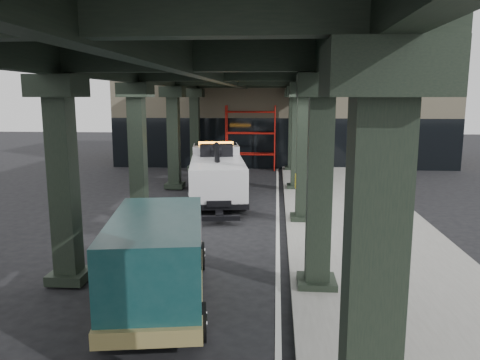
% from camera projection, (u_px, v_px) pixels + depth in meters
% --- Properties ---
extents(ground, '(90.00, 90.00, 0.00)m').
position_uv_depth(ground, '(225.00, 238.00, 15.17)').
color(ground, black).
rests_on(ground, ground).
extents(sidewalk, '(5.00, 40.00, 0.15)m').
position_uv_depth(sidewalk, '(356.00, 222.00, 16.77)').
color(sidewalk, gray).
rests_on(sidewalk, ground).
extents(lane_stripe, '(0.12, 38.00, 0.01)m').
position_uv_depth(lane_stripe, '(278.00, 222.00, 17.00)').
color(lane_stripe, silver).
rests_on(lane_stripe, ground).
extents(viaduct, '(7.40, 32.00, 6.40)m').
position_uv_depth(viaduct, '(219.00, 69.00, 16.21)').
color(viaduct, black).
rests_on(viaduct, ground).
extents(building, '(22.00, 10.00, 8.00)m').
position_uv_depth(building, '(282.00, 104.00, 33.95)').
color(building, '#C6B793').
rests_on(building, ground).
extents(scaffolding, '(3.08, 0.88, 4.00)m').
position_uv_depth(scaffolding, '(251.00, 136.00, 29.17)').
color(scaffolding, red).
rests_on(scaffolding, ground).
extents(tow_truck, '(3.19, 7.94, 2.54)m').
position_uv_depth(tow_truck, '(217.00, 171.00, 20.83)').
color(tow_truck, black).
rests_on(tow_truck, ground).
extents(towed_van, '(2.71, 5.29, 2.05)m').
position_uv_depth(towed_van, '(158.00, 257.00, 10.07)').
color(towed_van, '#113D3F').
rests_on(towed_van, ground).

